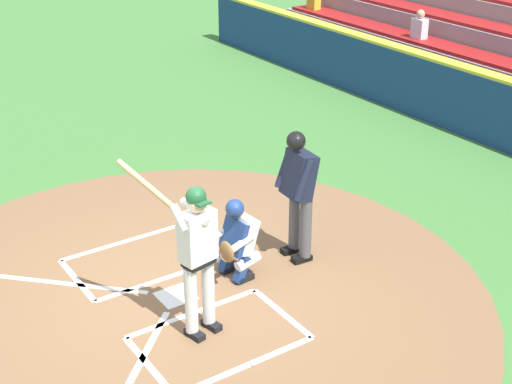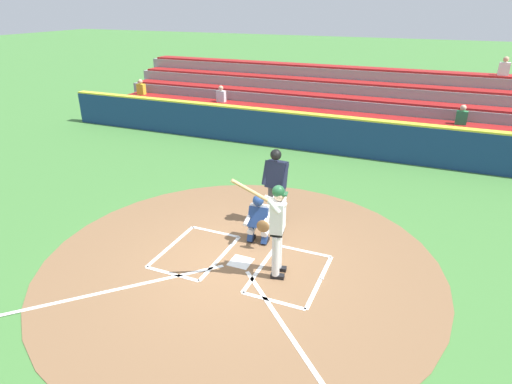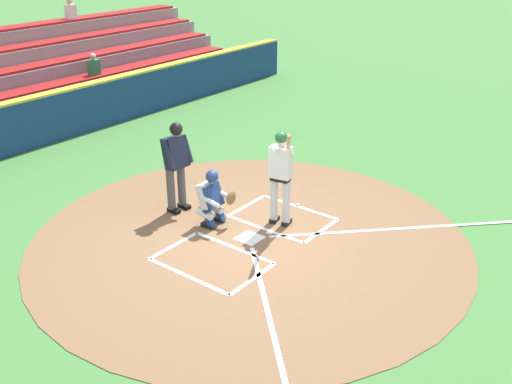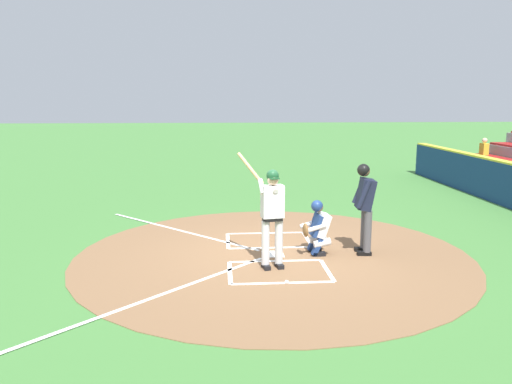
% 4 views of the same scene
% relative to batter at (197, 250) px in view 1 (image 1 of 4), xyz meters
% --- Properties ---
extents(ground_plane, '(120.00, 120.00, 0.00)m').
position_rel_batter_xyz_m(ground_plane, '(0.81, -0.11, -1.10)').
color(ground_plane, '#427A38').
extents(dirt_circle, '(8.00, 8.00, 0.01)m').
position_rel_batter_xyz_m(dirt_circle, '(0.81, -0.11, -1.09)').
color(dirt_circle, brown).
rests_on(dirt_circle, ground).
extents(home_plate_and_chalk, '(7.93, 4.91, 0.01)m').
position_rel_batter_xyz_m(home_plate_and_chalk, '(0.81, 0.77, -1.08)').
color(home_plate_and_chalk, white).
rests_on(home_plate_and_chalk, dirt_circle).
extents(batter, '(0.86, 0.85, 2.13)m').
position_rel_batter_xyz_m(batter, '(0.00, 0.00, 0.00)').
color(batter, silver).
rests_on(batter, ground).
extents(catcher, '(0.62, 0.61, 1.13)m').
position_rel_batter_xyz_m(catcher, '(0.78, -1.02, -0.51)').
color(catcher, black).
rests_on(catcher, ground).
extents(plate_umpire, '(0.60, 0.44, 1.86)m').
position_rel_batter_xyz_m(plate_umpire, '(0.75, -1.98, -0.02)').
color(plate_umpire, '#4C4C51').
rests_on(plate_umpire, ground).
extents(baseball, '(0.07, 0.07, 0.07)m').
position_rel_batter_xyz_m(baseball, '(-0.87, -0.17, -1.06)').
color(baseball, white).
rests_on(baseball, ground).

